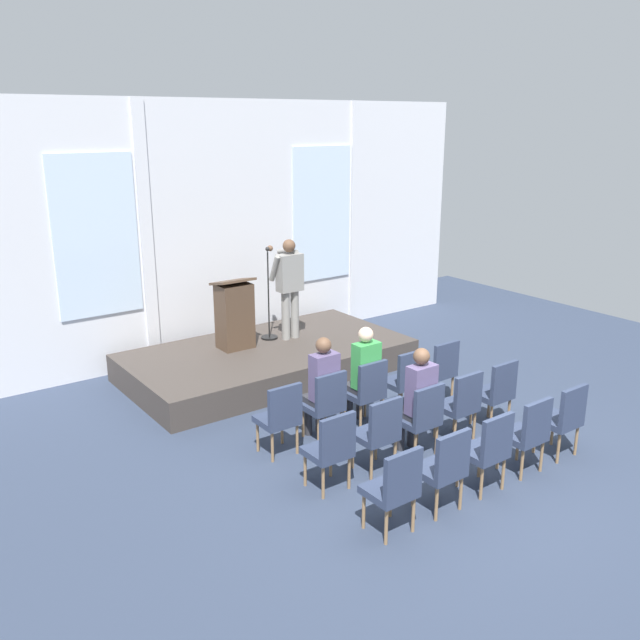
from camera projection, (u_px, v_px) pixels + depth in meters
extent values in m
plane|color=#2D384C|center=(472.00, 484.00, 7.70)|extent=(15.21, 15.21, 0.00)
cube|color=silver|center=(219.00, 230.00, 11.61)|extent=(10.69, 0.10, 4.31)
cube|color=silver|center=(96.00, 236.00, 10.32)|extent=(1.30, 0.04, 2.49)
cube|color=silver|center=(146.00, 238.00, 10.81)|extent=(0.20, 0.08, 4.31)
cube|color=silver|center=(322.00, 214.00, 12.74)|extent=(1.30, 0.04, 2.49)
cube|color=silver|center=(355.00, 216.00, 13.23)|extent=(0.20, 0.08, 4.31)
cube|color=#3F3833|center=(268.00, 360.00, 11.02)|extent=(4.47, 2.36, 0.44)
cylinder|color=gray|center=(286.00, 316.00, 11.23)|extent=(0.14, 0.14, 0.82)
cylinder|color=gray|center=(295.00, 314.00, 11.33)|extent=(0.14, 0.14, 0.82)
cube|color=gray|center=(290.00, 273.00, 11.08)|extent=(0.42, 0.22, 0.61)
cube|color=maroon|center=(286.00, 267.00, 11.15)|extent=(0.06, 0.01, 0.37)
sphere|color=brown|center=(289.00, 246.00, 10.96)|extent=(0.21, 0.21, 0.21)
cylinder|color=gray|center=(275.00, 268.00, 10.98)|extent=(0.09, 0.28, 0.45)
cylinder|color=gray|center=(292.00, 252.00, 11.18)|extent=(0.15, 0.36, 0.15)
cylinder|color=gray|center=(285.00, 251.00, 11.24)|extent=(0.11, 0.34, 0.15)
sphere|color=brown|center=(270.00, 248.00, 11.37)|extent=(0.10, 0.10, 0.10)
cylinder|color=black|center=(269.00, 337.00, 11.39)|extent=(0.28, 0.28, 0.03)
cylinder|color=black|center=(268.00, 295.00, 11.18)|extent=(0.02, 0.02, 1.45)
sphere|color=#262626|center=(267.00, 249.00, 10.96)|extent=(0.07, 0.07, 0.07)
cube|color=#4C3828|center=(235.00, 316.00, 10.79)|extent=(0.52, 0.40, 1.05)
cube|color=#4C3828|center=(233.00, 281.00, 10.64)|extent=(0.60, 0.48, 0.14)
cylinder|color=olive|center=(282.00, 429.00, 8.60)|extent=(0.04, 0.04, 0.40)
cylinder|color=olive|center=(258.00, 436.00, 8.40)|extent=(0.04, 0.04, 0.40)
cylinder|color=olive|center=(297.00, 439.00, 8.34)|extent=(0.04, 0.04, 0.40)
cylinder|color=olive|center=(272.00, 447.00, 8.14)|extent=(0.04, 0.04, 0.40)
cube|color=#2D3851|center=(277.00, 420.00, 8.30)|extent=(0.46, 0.44, 0.08)
cube|color=#2D3851|center=(285.00, 405.00, 8.08)|extent=(0.46, 0.06, 0.46)
cylinder|color=olive|center=(325.00, 415.00, 8.99)|extent=(0.04, 0.04, 0.40)
cylinder|color=olive|center=(303.00, 422.00, 8.79)|extent=(0.04, 0.04, 0.40)
cylinder|color=olive|center=(341.00, 424.00, 8.73)|extent=(0.04, 0.04, 0.40)
cylinder|color=olive|center=(318.00, 432.00, 8.53)|extent=(0.04, 0.04, 0.40)
cube|color=#2D3851|center=(322.00, 406.00, 8.69)|extent=(0.46, 0.44, 0.08)
cube|color=#2D3851|center=(331.00, 391.00, 8.47)|extent=(0.46, 0.06, 0.46)
cylinder|color=#2D2D33|center=(308.00, 419.00, 8.84)|extent=(0.10, 0.10, 0.44)
cylinder|color=#2D2D33|center=(319.00, 416.00, 8.94)|extent=(0.10, 0.10, 0.44)
cube|color=#2D2D33|center=(319.00, 400.00, 8.72)|extent=(0.34, 0.36, 0.12)
cube|color=#594C72|center=(324.00, 377.00, 8.53)|extent=(0.36, 0.20, 0.61)
sphere|color=brown|center=(323.00, 345.00, 8.43)|extent=(0.20, 0.20, 0.20)
cylinder|color=olive|center=(365.00, 403.00, 9.38)|extent=(0.04, 0.04, 0.40)
cylinder|color=olive|center=(345.00, 410.00, 9.18)|extent=(0.04, 0.04, 0.40)
cylinder|color=olive|center=(381.00, 411.00, 9.12)|extent=(0.04, 0.04, 0.40)
cylinder|color=olive|center=(361.00, 418.00, 8.92)|extent=(0.04, 0.04, 0.40)
cube|color=#2D3851|center=(363.00, 394.00, 9.08)|extent=(0.46, 0.44, 0.08)
cube|color=#2D3851|center=(373.00, 379.00, 8.86)|extent=(0.46, 0.06, 0.46)
cylinder|color=#2D2D33|center=(349.00, 406.00, 9.23)|extent=(0.10, 0.10, 0.44)
cylinder|color=#2D2D33|center=(360.00, 403.00, 9.33)|extent=(0.10, 0.10, 0.44)
cube|color=#2D2D33|center=(360.00, 388.00, 9.11)|extent=(0.34, 0.36, 0.12)
cube|color=green|center=(366.00, 365.00, 8.92)|extent=(0.36, 0.20, 0.62)
sphere|color=beige|center=(366.00, 335.00, 8.82)|extent=(0.20, 0.20, 0.20)
cylinder|color=olive|center=(402.00, 392.00, 9.77)|extent=(0.04, 0.04, 0.40)
cylinder|color=olive|center=(383.00, 398.00, 9.57)|extent=(0.04, 0.04, 0.40)
cylinder|color=olive|center=(418.00, 399.00, 9.51)|extent=(0.04, 0.04, 0.40)
cylinder|color=olive|center=(399.00, 406.00, 9.30)|extent=(0.04, 0.04, 0.40)
cube|color=#2D3851|center=(401.00, 383.00, 9.47)|extent=(0.46, 0.44, 0.08)
cube|color=#2D3851|center=(411.00, 368.00, 9.24)|extent=(0.46, 0.06, 0.46)
cylinder|color=olive|center=(435.00, 381.00, 10.16)|extent=(0.04, 0.04, 0.40)
cylinder|color=olive|center=(418.00, 387.00, 9.96)|extent=(0.04, 0.04, 0.40)
cylinder|color=olive|center=(452.00, 388.00, 9.90)|extent=(0.04, 0.04, 0.40)
cylinder|color=olive|center=(435.00, 394.00, 9.69)|extent=(0.04, 0.04, 0.40)
cube|color=#2D3851|center=(436.00, 372.00, 9.86)|extent=(0.46, 0.44, 0.08)
cube|color=#2D3851|center=(446.00, 358.00, 9.63)|extent=(0.46, 0.06, 0.46)
cylinder|color=olive|center=(331.00, 460.00, 7.81)|extent=(0.04, 0.04, 0.40)
cylinder|color=olive|center=(305.00, 470.00, 7.61)|extent=(0.04, 0.04, 0.40)
cylinder|color=olive|center=(349.00, 472.00, 7.55)|extent=(0.04, 0.04, 0.40)
cylinder|color=olive|center=(323.00, 482.00, 7.34)|extent=(0.04, 0.04, 0.40)
cube|color=#2D3851|center=(327.00, 452.00, 7.51)|extent=(0.46, 0.44, 0.08)
cube|color=#2D3851|center=(338.00, 436.00, 7.28)|extent=(0.46, 0.06, 0.46)
cylinder|color=olive|center=(376.00, 444.00, 8.20)|extent=(0.04, 0.04, 0.40)
cylinder|color=olive|center=(353.00, 453.00, 8.00)|extent=(0.04, 0.04, 0.40)
cylinder|color=olive|center=(395.00, 455.00, 7.94)|extent=(0.04, 0.04, 0.40)
cylinder|color=olive|center=(371.00, 464.00, 7.73)|extent=(0.04, 0.04, 0.40)
cube|color=#2D3851|center=(374.00, 435.00, 7.90)|extent=(0.46, 0.44, 0.08)
cube|color=#2D3851|center=(386.00, 420.00, 7.67)|extent=(0.46, 0.06, 0.46)
cylinder|color=olive|center=(417.00, 429.00, 8.59)|extent=(0.04, 0.04, 0.40)
cylinder|color=olive|center=(396.00, 437.00, 8.38)|extent=(0.04, 0.04, 0.40)
cylinder|color=olive|center=(436.00, 439.00, 8.33)|extent=(0.04, 0.04, 0.40)
cylinder|color=olive|center=(415.00, 447.00, 8.12)|extent=(0.04, 0.04, 0.40)
cube|color=#2D3851|center=(417.00, 420.00, 8.29)|extent=(0.46, 0.44, 0.08)
cube|color=#2D3851|center=(429.00, 405.00, 8.06)|extent=(0.46, 0.06, 0.46)
cylinder|color=#2D2D33|center=(401.00, 433.00, 8.44)|extent=(0.10, 0.10, 0.44)
cylinder|color=#2D2D33|center=(411.00, 430.00, 8.54)|extent=(0.10, 0.10, 0.44)
cube|color=#2D2D33|center=(414.00, 414.00, 8.32)|extent=(0.34, 0.36, 0.12)
cube|color=#594C72|center=(421.00, 389.00, 8.13)|extent=(0.36, 0.20, 0.61)
sphere|color=brown|center=(422.00, 356.00, 8.02)|extent=(0.20, 0.20, 0.20)
cylinder|color=olive|center=(455.00, 416.00, 8.98)|extent=(0.04, 0.04, 0.40)
cylinder|color=olive|center=(435.00, 423.00, 8.77)|extent=(0.04, 0.04, 0.40)
cylinder|color=olive|center=(474.00, 425.00, 8.71)|extent=(0.04, 0.04, 0.40)
cylinder|color=olive|center=(455.00, 432.00, 8.51)|extent=(0.04, 0.04, 0.40)
cube|color=#2D3851|center=(456.00, 407.00, 8.68)|extent=(0.46, 0.44, 0.08)
cube|color=#2D3851|center=(468.00, 392.00, 8.45)|extent=(0.46, 0.06, 0.46)
cylinder|color=olive|center=(489.00, 404.00, 9.37)|extent=(0.04, 0.04, 0.40)
cylinder|color=olive|center=(471.00, 410.00, 9.16)|extent=(0.04, 0.04, 0.40)
cylinder|color=olive|center=(509.00, 412.00, 9.10)|extent=(0.04, 0.04, 0.40)
cylinder|color=olive|center=(491.00, 419.00, 8.90)|extent=(0.04, 0.04, 0.40)
cube|color=#2D3851|center=(491.00, 394.00, 9.06)|extent=(0.46, 0.44, 0.08)
cube|color=#2D3851|center=(504.00, 380.00, 8.84)|extent=(0.46, 0.06, 0.46)
cylinder|color=olive|center=(390.00, 499.00, 7.02)|extent=(0.04, 0.04, 0.40)
cylinder|color=olive|center=(364.00, 511.00, 6.81)|extent=(0.04, 0.04, 0.40)
cylinder|color=olive|center=(413.00, 514.00, 6.75)|extent=(0.04, 0.04, 0.40)
cylinder|color=olive|center=(386.00, 526.00, 6.55)|extent=(0.04, 0.04, 0.40)
cube|color=#2D3851|center=(389.00, 491.00, 6.72)|extent=(0.46, 0.44, 0.08)
cube|color=#2D3851|center=(403.00, 474.00, 6.49)|extent=(0.46, 0.06, 0.46)
cylinder|color=olive|center=(437.00, 479.00, 7.41)|extent=(0.04, 0.04, 0.40)
cylinder|color=olive|center=(413.00, 489.00, 7.20)|extent=(0.04, 0.04, 0.40)
cylinder|color=olive|center=(461.00, 492.00, 7.14)|extent=(0.04, 0.04, 0.40)
cylinder|color=olive|center=(437.00, 503.00, 6.94)|extent=(0.04, 0.04, 0.40)
cube|color=#2D3851|center=(438.00, 471.00, 7.10)|extent=(0.46, 0.44, 0.08)
cube|color=#2D3851|center=(453.00, 454.00, 6.88)|extent=(0.46, 0.06, 0.46)
cylinder|color=olive|center=(480.00, 461.00, 7.79)|extent=(0.04, 0.04, 0.40)
cylinder|color=olive|center=(458.00, 470.00, 7.59)|extent=(0.04, 0.04, 0.40)
cylinder|color=olive|center=(503.00, 473.00, 7.53)|extent=(0.04, 0.04, 0.40)
cylinder|color=olive|center=(481.00, 483.00, 7.33)|extent=(0.04, 0.04, 0.40)
cube|color=#2D3851|center=(482.00, 452.00, 7.49)|extent=(0.46, 0.44, 0.08)
cube|color=#2D3851|center=(497.00, 436.00, 7.27)|extent=(0.46, 0.06, 0.46)
cylinder|color=olive|center=(518.00, 445.00, 8.18)|extent=(0.04, 0.04, 0.40)
cylinder|color=olive|center=(498.00, 453.00, 7.98)|extent=(0.04, 0.04, 0.40)
cylinder|color=olive|center=(542.00, 456.00, 7.92)|extent=(0.04, 0.04, 0.40)
cylinder|color=olive|center=(522.00, 465.00, 7.72)|extent=(0.04, 0.04, 0.40)
cube|color=#2D3851|center=(522.00, 436.00, 7.88)|extent=(0.46, 0.44, 0.08)
cube|color=#2D3851|center=(537.00, 420.00, 7.66)|extent=(0.46, 0.06, 0.46)
cylinder|color=olive|center=(553.00, 430.00, 8.57)|extent=(0.04, 0.04, 0.40)
cylinder|color=olive|center=(535.00, 438.00, 8.37)|extent=(0.04, 0.04, 0.40)
cylinder|color=olive|center=(576.00, 440.00, 8.31)|extent=(0.04, 0.04, 0.40)
cylinder|color=olive|center=(558.00, 448.00, 8.11)|extent=(0.04, 0.04, 0.40)
cube|color=#2D3851|center=(557.00, 421.00, 8.27)|extent=(0.46, 0.44, 0.08)
cube|color=#2D3851|center=(573.00, 406.00, 8.05)|extent=(0.46, 0.06, 0.46)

